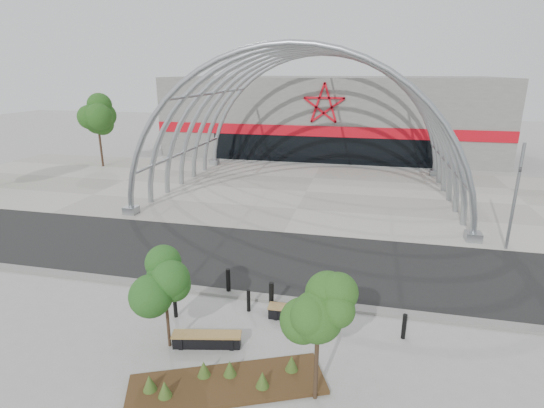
{
  "coord_description": "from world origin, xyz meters",
  "views": [
    {
      "loc": [
        4.25,
        -14.67,
        8.64
      ],
      "look_at": [
        0.0,
        4.0,
        2.6
      ],
      "focal_mm": 28.0,
      "sensor_mm": 36.0,
      "label": 1
    }
  ],
  "objects_px": {
    "street_tree_1": "(318,317)",
    "bollard_2": "(271,297)",
    "bench_0": "(207,340)",
    "signal_pole": "(515,196)",
    "bench_1": "(299,314)",
    "street_tree_0": "(165,283)"
  },
  "relations": [
    {
      "from": "bench_0",
      "to": "bollard_2",
      "type": "bearing_deg",
      "value": 58.87
    },
    {
      "from": "street_tree_1",
      "to": "bench_0",
      "type": "xyz_separation_m",
      "value": [
        -3.75,
        1.52,
        -2.32
      ]
    },
    {
      "from": "street_tree_0",
      "to": "bollard_2",
      "type": "xyz_separation_m",
      "value": [
        2.78,
        2.84,
        -1.73
      ]
    },
    {
      "from": "bench_1",
      "to": "bollard_2",
      "type": "bearing_deg",
      "value": 161.58
    },
    {
      "from": "bollard_2",
      "to": "bench_1",
      "type": "bearing_deg",
      "value": -18.42
    },
    {
      "from": "bench_0",
      "to": "signal_pole",
      "type": "bearing_deg",
      "value": 42.26
    },
    {
      "from": "street_tree_0",
      "to": "bench_0",
      "type": "distance_m",
      "value": 2.42
    },
    {
      "from": "signal_pole",
      "to": "street_tree_1",
      "type": "height_order",
      "value": "signal_pole"
    },
    {
      "from": "street_tree_1",
      "to": "bollard_2",
      "type": "xyz_separation_m",
      "value": [
        -2.18,
        4.11,
        -1.97
      ]
    },
    {
      "from": "street_tree_1",
      "to": "bollard_2",
      "type": "height_order",
      "value": "street_tree_1"
    },
    {
      "from": "street_tree_0",
      "to": "bench_1",
      "type": "height_order",
      "value": "street_tree_0"
    },
    {
      "from": "street_tree_0",
      "to": "street_tree_1",
      "type": "bearing_deg",
      "value": -14.33
    },
    {
      "from": "street_tree_1",
      "to": "bench_1",
      "type": "bearing_deg",
      "value": 105.83
    },
    {
      "from": "signal_pole",
      "to": "street_tree_1",
      "type": "relative_size",
      "value": 1.53
    },
    {
      "from": "signal_pole",
      "to": "bollard_2",
      "type": "relative_size",
      "value": 4.72
    },
    {
      "from": "signal_pole",
      "to": "bench_0",
      "type": "height_order",
      "value": "signal_pole"
    },
    {
      "from": "street_tree_1",
      "to": "bench_1",
      "type": "height_order",
      "value": "street_tree_1"
    },
    {
      "from": "bench_1",
      "to": "bollard_2",
      "type": "xyz_separation_m",
      "value": [
        -1.12,
        0.37,
        0.34
      ]
    },
    {
      "from": "signal_pole",
      "to": "bench_0",
      "type": "xyz_separation_m",
      "value": [
        -11.86,
        -10.78,
        -2.61
      ]
    },
    {
      "from": "street_tree_0",
      "to": "bench_1",
      "type": "distance_m",
      "value": 5.06
    },
    {
      "from": "bollard_2",
      "to": "street_tree_0",
      "type": "bearing_deg",
      "value": -134.34
    },
    {
      "from": "signal_pole",
      "to": "bench_1",
      "type": "bearing_deg",
      "value": -136.99
    }
  ]
}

